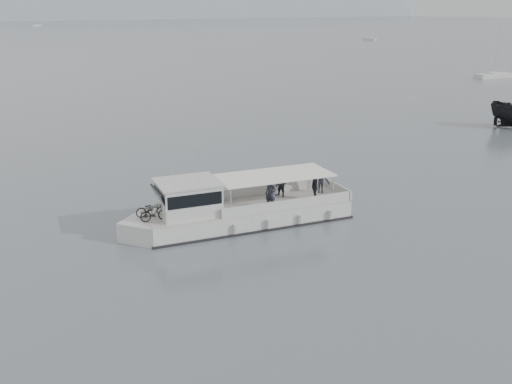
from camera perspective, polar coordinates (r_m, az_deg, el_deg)
ground at (r=28.13m, az=5.37°, el=-4.36°), size 1400.00×1400.00×0.00m
tour_boat at (r=28.94m, az=-2.70°, el=-1.88°), size 12.06×5.78×5.08m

